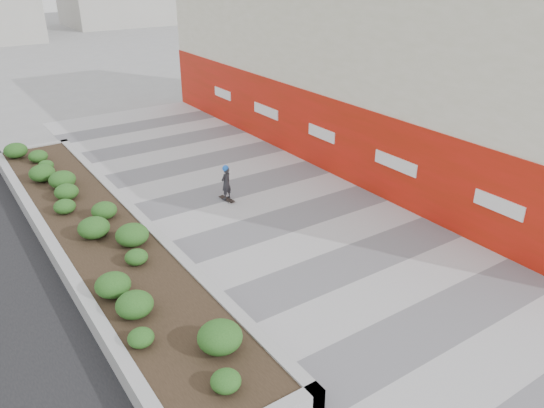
{
  "coord_description": "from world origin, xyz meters",
  "views": [
    {
      "loc": [
        -9.04,
        -7.63,
        7.98
      ],
      "look_at": [
        -0.9,
        4.37,
        1.1
      ],
      "focal_mm": 35.0,
      "sensor_mm": 36.0,
      "label": 1
    }
  ],
  "objects": [
    {
      "name": "building",
      "position": [
        6.98,
        8.98,
        3.98
      ],
      "size": [
        6.04,
        24.08,
        8.0
      ],
      "color": "beige",
      "rests_on": "ground"
    },
    {
      "name": "skateboarder",
      "position": [
        -0.77,
        7.44,
        0.69
      ],
      "size": [
        0.51,
        0.74,
        1.35
      ],
      "rotation": [
        0.0,
        0.0,
        0.15
      ],
      "color": "beige",
      "rests_on": "ground"
    },
    {
      "name": "planter",
      "position": [
        -5.5,
        7.0,
        0.42
      ],
      "size": [
        3.0,
        18.0,
        0.9
      ],
      "color": "#9E9EA0",
      "rests_on": "ground"
    },
    {
      "name": "manhole_cover",
      "position": [
        0.5,
        3.0,
        0.0
      ],
      "size": [
        0.44,
        0.44,
        0.01
      ],
      "primitive_type": "cylinder",
      "color": "#595654",
      "rests_on": "ground"
    },
    {
      "name": "walkway",
      "position": [
        0.0,
        3.0,
        0.01
      ],
      "size": [
        8.0,
        36.0,
        0.01
      ],
      "primitive_type": "cube",
      "color": "#A8A8AD",
      "rests_on": "ground"
    },
    {
      "name": "ground",
      "position": [
        0.0,
        0.0,
        0.0
      ],
      "size": [
        160.0,
        160.0,
        0.0
      ],
      "primitive_type": "plane",
      "color": "gray",
      "rests_on": "ground"
    }
  ]
}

